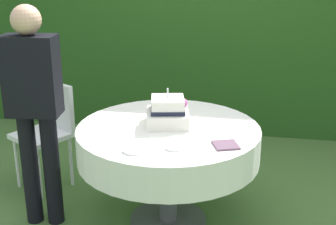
{
  "coord_description": "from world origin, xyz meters",
  "views": [
    {
      "loc": [
        0.54,
        -2.93,
        1.9
      ],
      "look_at": [
        -0.01,
        0.02,
        0.85
      ],
      "focal_mm": 48.68,
      "sensor_mm": 36.0,
      "label": 1
    }
  ],
  "objects": [
    {
      "name": "standing_person",
      "position": [
        -0.91,
        -0.17,
        0.93
      ],
      "size": [
        0.38,
        0.24,
        1.6
      ],
      "color": "black",
      "rests_on": "ground_plane"
    },
    {
      "name": "cake_table",
      "position": [
        0.0,
        0.0,
        0.63
      ],
      "size": [
        1.29,
        1.29,
        0.75
      ],
      "color": "#4C4C51",
      "rests_on": "ground_plane"
    },
    {
      "name": "wedding_cake",
      "position": [
        -0.01,
        0.05,
        0.85
      ],
      "size": [
        0.35,
        0.35,
        0.27
      ],
      "color": "white",
      "rests_on": "cake_table"
    },
    {
      "name": "serving_plate_far",
      "position": [
        0.1,
        -0.36,
        0.76
      ],
      "size": [
        0.11,
        0.11,
        0.01
      ],
      "primitive_type": "cylinder",
      "color": "white",
      "rests_on": "cake_table"
    },
    {
      "name": "foliage_hedge",
      "position": [
        0.0,
        2.11,
        1.39
      ],
      "size": [
        5.57,
        0.53,
        2.77
      ],
      "primitive_type": "cube",
      "color": "#234C19",
      "rests_on": "ground_plane"
    },
    {
      "name": "garden_chair",
      "position": [
        -1.1,
        0.41,
        0.54
      ],
      "size": [
        0.55,
        0.55,
        0.89
      ],
      "color": "white",
      "rests_on": "ground_plane"
    },
    {
      "name": "ground_plane",
      "position": [
        0.0,
        0.0,
        0.0
      ],
      "size": [
        20.0,
        20.0,
        0.0
      ],
      "primitive_type": "plane",
      "color": "#476B33"
    },
    {
      "name": "serving_plate_near",
      "position": [
        -0.13,
        -0.45,
        0.76
      ],
      "size": [
        0.14,
        0.14,
        0.01
      ],
      "primitive_type": "cylinder",
      "color": "white",
      "rests_on": "cake_table"
    },
    {
      "name": "napkin_stack",
      "position": [
        0.42,
        -0.26,
        0.76
      ],
      "size": [
        0.19,
        0.19,
        0.01
      ],
      "primitive_type": "cube",
      "rotation": [
        0.0,
        0.0,
        0.35
      ],
      "color": "#6B4C60",
      "rests_on": "cake_table"
    }
  ]
}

